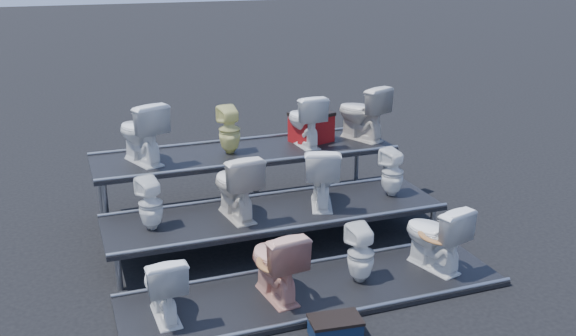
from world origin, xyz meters
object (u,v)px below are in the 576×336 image
object	(u,v)px
toilet_4	(151,204)
toilet_11	(362,112)
toilet_1	(276,262)
toilet_10	(305,120)
toilet_7	(392,172)
toilet_6	(321,176)
toilet_8	(141,132)
toilet_2	(361,254)
toilet_5	(236,185)
red_crate	(311,129)
toilet_9	(229,130)
step_stool	(335,329)
toilet_3	(435,235)
toilet_0	(163,285)

from	to	relation	value
toilet_4	toilet_11	world-z (taller)	toilet_11
toilet_1	toilet_10	size ratio (longest dim) A/B	1.05
toilet_7	toilet_10	world-z (taller)	toilet_10
toilet_6	toilet_8	bearing A→B (deg)	-12.32
toilet_2	toilet_8	size ratio (longest dim) A/B	0.79
toilet_1	toilet_5	xyz separation A→B (m)	(-0.06, 1.30, 0.41)
toilet_8	toilet_11	size ratio (longest dim) A/B	1.01
toilet_7	red_crate	world-z (taller)	red_crate
toilet_5	toilet_8	bearing A→B (deg)	-61.65
toilet_9	step_stool	xyz separation A→B (m)	(0.09, -3.42, -1.11)
toilet_4	toilet_11	size ratio (longest dim) A/B	0.76
toilet_9	red_crate	distance (m)	1.29
toilet_6	toilet_7	bearing A→B (deg)	-159.68
toilet_8	toilet_11	distance (m)	3.21
toilet_8	toilet_3	bearing A→B (deg)	117.53
toilet_4	toilet_8	bearing A→B (deg)	-109.72
toilet_7	toilet_6	bearing A→B (deg)	-16.47
toilet_2	step_stool	xyz separation A→B (m)	(-0.67, -0.82, -0.30)
toilet_6	toilet_0	bearing A→B (deg)	50.51
toilet_0	toilet_4	xyz separation A→B (m)	(0.10, 1.30, 0.35)
toilet_4	step_stool	distance (m)	2.63
toilet_5	toilet_9	size ratio (longest dim) A/B	1.24
toilet_8	toilet_9	bearing A→B (deg)	159.53
toilet_4	red_crate	distance (m)	2.97
toilet_5	step_stool	bearing A→B (deg)	93.38
toilet_0	toilet_10	bearing A→B (deg)	-136.22
toilet_3	toilet_11	world-z (taller)	toilet_11
toilet_4	red_crate	world-z (taller)	red_crate
toilet_2	toilet_4	distance (m)	2.47
toilet_1	toilet_10	distance (m)	3.03
toilet_3	toilet_1	bearing A→B (deg)	-15.10
toilet_2	toilet_6	size ratio (longest dim) A/B	0.83
toilet_6	toilet_10	world-z (taller)	toilet_10
toilet_4	toilet_5	world-z (taller)	toilet_5
toilet_8	toilet_4	bearing A→B (deg)	64.87
toilet_6	toilet_9	distance (m)	1.58
toilet_7	red_crate	distance (m)	1.58
red_crate	step_stool	world-z (taller)	red_crate
toilet_1	toilet_3	world-z (taller)	toilet_3
toilet_4	toilet_8	distance (m)	1.40
toilet_0	toilet_3	xyz separation A→B (m)	(3.09, 0.00, 0.05)
toilet_10	toilet_8	bearing A→B (deg)	-3.00
toilet_6	red_crate	world-z (taller)	toilet_6
toilet_4	red_crate	size ratio (longest dim) A/B	1.15
toilet_2	toilet_6	distance (m)	1.38
toilet_4	toilet_6	distance (m)	2.14
red_crate	toilet_0	bearing A→B (deg)	-152.81
red_crate	toilet_8	bearing A→B (deg)	164.82
step_stool	toilet_2	bearing A→B (deg)	57.35
toilet_3	toilet_10	xyz separation A→B (m)	(-0.58, 2.60, 0.78)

